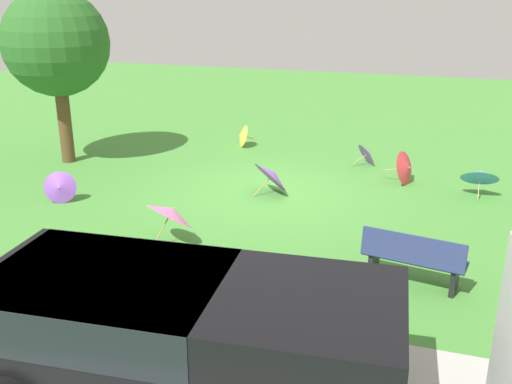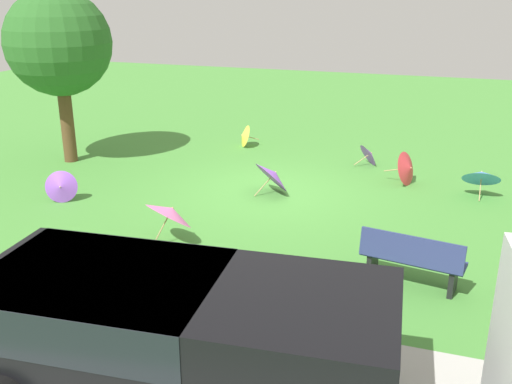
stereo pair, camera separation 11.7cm
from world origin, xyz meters
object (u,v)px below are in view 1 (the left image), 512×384
at_px(park_bench, 413,259).
at_px(parasol_purple_0, 273,175).
at_px(shade_tree, 56,44).
at_px(parasol_yellow_0, 242,136).
at_px(parasol_purple_3, 368,154).
at_px(parasol_pink_0, 171,212).
at_px(parasol_red_0, 407,168).
at_px(van_dark, 173,331).
at_px(parasol_blue_1, 480,175).
at_px(parasol_purple_1, 60,188).

bearing_deg(park_bench, parasol_purple_0, -46.01).
bearing_deg(shade_tree, park_bench, 155.68).
bearing_deg(parasol_yellow_0, parasol_purple_3, 169.25).
distance_m(parasol_purple_0, parasol_purple_3, 3.42).
bearing_deg(parasol_purple_0, parasol_yellow_0, -60.83).
height_order(shade_tree, parasol_pink_0, shade_tree).
height_order(parasol_red_0, parasol_pink_0, parasol_pink_0).
bearing_deg(park_bench, parasol_red_0, -84.59).
bearing_deg(van_dark, park_bench, -123.08).
bearing_deg(parasol_purple_3, parasol_purple_0, 59.20).
xyz_separation_m(van_dark, parasol_purple_3, (-0.79, -10.02, -0.60)).
bearing_deg(shade_tree, parasol_blue_1, -176.86).
distance_m(parasol_red_0, parasol_blue_1, 1.64).
height_order(shade_tree, parasol_blue_1, shade_tree).
bearing_deg(park_bench, parasol_yellow_0, -52.92).
distance_m(parasol_purple_1, parasol_yellow_0, 6.09).
bearing_deg(parasol_purple_3, parasol_yellow_0, -10.75).
xyz_separation_m(shade_tree, parasol_blue_1, (-10.45, -0.57, -2.61)).
height_order(park_bench, parasol_purple_1, park_bench).
xyz_separation_m(park_bench, parasol_red_0, (0.48, -5.08, -0.05)).
height_order(park_bench, parasol_yellow_0, park_bench).
bearing_deg(parasol_red_0, parasol_purple_0, 29.86).
distance_m(van_dark, park_bench, 4.36).
height_order(parasol_purple_0, parasol_purple_1, parasol_purple_0).
bearing_deg(park_bench, parasol_pink_0, -3.85).
bearing_deg(parasol_red_0, parasol_yellow_0, -22.49).
distance_m(park_bench, parasol_purple_1, 7.70).
distance_m(parasol_purple_0, parasol_purple_1, 4.69).
height_order(park_bench, parasol_purple_3, park_bench).
relative_size(van_dark, park_bench, 2.85).
bearing_deg(parasol_blue_1, parasol_purple_0, 16.63).
xyz_separation_m(parasol_red_0, parasol_purple_3, (1.10, -1.30, -0.10)).
height_order(parasol_red_0, parasol_blue_1, parasol_red_0).
bearing_deg(shade_tree, parasol_purple_1, 122.17).
bearing_deg(van_dark, parasol_red_0, -102.20).
relative_size(park_bench, parasol_yellow_0, 2.31).
distance_m(van_dark, parasol_red_0, 8.93).
distance_m(park_bench, shade_tree, 10.55).
bearing_deg(parasol_purple_1, parasol_purple_3, -140.37).
bearing_deg(parasol_red_0, parasol_purple_1, 27.29).
relative_size(parasol_purple_1, parasol_yellow_0, 1.06).
relative_size(parasol_purple_1, parasol_blue_1, 0.91).
relative_size(van_dark, parasol_purple_0, 3.92).
height_order(park_bench, parasol_pink_0, parasol_pink_0).
bearing_deg(parasol_red_0, shade_tree, 5.65).
xyz_separation_m(parasol_red_0, parasol_blue_1, (-1.61, 0.30, 0.08)).
bearing_deg(parasol_purple_0, parasol_blue_1, -163.37).
height_order(park_bench, parasol_red_0, park_bench).
height_order(parasol_yellow_0, parasol_purple_3, parasol_yellow_0).
xyz_separation_m(van_dark, shade_tree, (6.95, -7.84, 2.19)).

